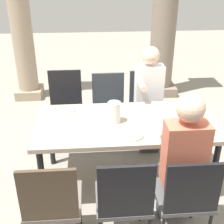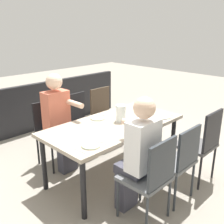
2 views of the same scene
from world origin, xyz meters
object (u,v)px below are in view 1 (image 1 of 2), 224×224
diner_man_white (181,160)px  stone_column_near (19,9)px  stone_column_centre (165,13)px  dining_table (126,127)px  chair_mid_north (109,104)px  plate_2 (180,106)px  chair_east_north (146,102)px  chair_west_south (52,202)px  water_pitcher (114,113)px  chair_east_south (186,195)px  chair_west_north (66,104)px  plate_1 (132,135)px  diner_woman_green (149,96)px  chair_mid_south (124,199)px  plate_0 (63,110)px

diner_man_white → stone_column_near: size_ratio=0.43×
stone_column_near → stone_column_centre: bearing=0.0°
dining_table → chair_mid_north: bearing=97.7°
diner_man_white → plate_2: (0.27, 0.96, 0.03)m
diner_man_white → chair_east_north: bearing=89.9°
chair_west_south → water_pitcher: 1.08m
chair_east_south → stone_column_near: stone_column_near is taller
chair_east_north → chair_east_south: chair_east_north is taller
stone_column_centre → chair_mid_north: bearing=-123.5°
chair_west_north → stone_column_near: size_ratio=0.31×
chair_mid_north → chair_east_south: 1.82m
chair_mid_north → water_pitcher: size_ratio=4.24×
dining_table → water_pitcher: bearing=179.1°
stone_column_near → plate_2: 3.11m
chair_west_north → plate_1: (0.70, -1.17, 0.20)m
chair_west_south → chair_west_north: bearing=90.0°
chair_mid_north → plate_2: (0.76, -0.59, 0.22)m
dining_table → plate_2: plate_2 is taller
plate_2 → chair_west_south: bearing=-138.5°
dining_table → chair_mid_north: chair_mid_north is taller
dining_table → chair_east_south: chair_east_south is taller
diner_man_white → chair_east_south: bearing=-89.2°
plate_1 → chair_mid_north: bearing=96.9°
plate_1 → chair_east_north: bearing=73.1°
chair_east_south → stone_column_centre: (0.56, 3.34, 0.91)m
chair_east_north → diner_woman_green: bearing=-90.9°
chair_east_north → stone_column_near: stone_column_near is taller
chair_mid_north → chair_mid_south: 1.75m
plate_2 → plate_1: bearing=-137.2°
chair_mid_north → chair_east_north: 0.49m
plate_0 → diner_man_white: bearing=-43.2°
stone_column_centre → plate_2: 2.30m
chair_mid_south → chair_east_south: bearing=0.2°
stone_column_centre → plate_2: (-0.29, -2.17, -0.69)m
chair_mid_south → water_pitcher: (-0.00, 0.88, 0.31)m
diner_man_white → chair_west_south: bearing=-169.1°
diner_woman_green → chair_mid_north: bearing=160.1°
diner_woman_green → chair_west_south: bearing=-123.7°
chair_east_south → chair_mid_north: bearing=105.8°
diner_woman_green → stone_column_centre: (0.56, 1.76, 0.73)m
chair_west_south → plate_2: 1.77m
chair_mid_south → chair_east_north: chair_east_north is taller
stone_column_centre → chair_west_south: bearing=-115.7°
chair_west_north → plate_1: bearing=-59.1°
chair_west_south → chair_east_south: chair_west_south is taller
dining_table → plate_1: plate_1 is taller
chair_west_south → stone_column_near: (-0.77, 3.34, 0.98)m
chair_mid_south → plate_2: bearing=56.9°
plate_1 → diner_woman_green: bearing=70.4°
chair_east_south → stone_column_near: 3.93m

